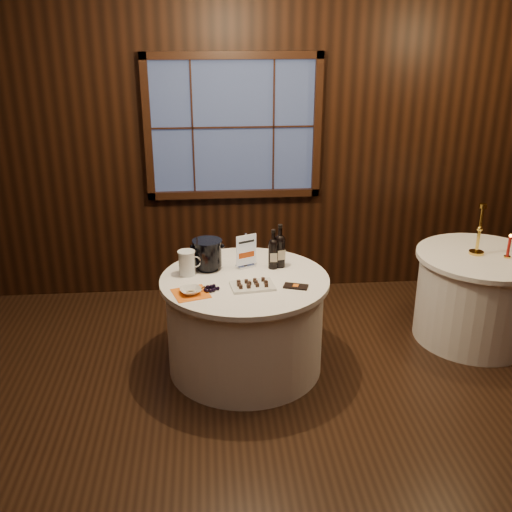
{
  "coord_description": "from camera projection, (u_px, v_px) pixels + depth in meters",
  "views": [
    {
      "loc": [
        -0.27,
        -3.12,
        2.6
      ],
      "look_at": [
        0.08,
        0.9,
        0.98
      ],
      "focal_mm": 42.0,
      "sensor_mm": 36.0,
      "label": 1
    }
  ],
  "objects": [
    {
      "name": "orange_napkin",
      "position": [
        191.0,
        293.0,
        4.25
      ],
      "size": [
        0.3,
        0.3,
        0.0
      ],
      "primitive_type": "cube",
      "rotation": [
        0.0,
        0.0,
        0.3
      ],
      "color": "orange",
      "rests_on": "main_table"
    },
    {
      "name": "chocolate_box",
      "position": [
        296.0,
        286.0,
        4.35
      ],
      "size": [
        0.19,
        0.14,
        0.01
      ],
      "primitive_type": "cube",
      "rotation": [
        0.0,
        0.0,
        -0.33
      ],
      "color": "black",
      "rests_on": "main_table"
    },
    {
      "name": "chocolate_plate",
      "position": [
        252.0,
        285.0,
        4.35
      ],
      "size": [
        0.34,
        0.25,
        0.04
      ],
      "rotation": [
        0.0,
        0.0,
        0.13
      ],
      "color": "white",
      "rests_on": "main_table"
    },
    {
      "name": "brass_candlestick",
      "position": [
        479.0,
        236.0,
        4.91
      ],
      "size": [
        0.12,
        0.12,
        0.43
      ],
      "color": "gold",
      "rests_on": "side_table"
    },
    {
      "name": "back_wall",
      "position": [
        233.0,
        138.0,
        5.59
      ],
      "size": [
        6.0,
        0.1,
        3.0
      ],
      "color": "black",
      "rests_on": "ground"
    },
    {
      "name": "main_table",
      "position": [
        245.0,
        323.0,
        4.65
      ],
      "size": [
        1.28,
        1.28,
        0.77
      ],
      "color": "white",
      "rests_on": "ground"
    },
    {
      "name": "sign_stand",
      "position": [
        246.0,
        256.0,
        4.67
      ],
      "size": [
        0.17,
        0.13,
        0.28
      ],
      "rotation": [
        0.0,
        0.0,
        0.41
      ],
      "color": "silver",
      "rests_on": "main_table"
    },
    {
      "name": "cracker_bowl",
      "position": [
        191.0,
        291.0,
        4.24
      ],
      "size": [
        0.18,
        0.18,
        0.04
      ],
      "primitive_type": "imported",
      "rotation": [
        0.0,
        0.0,
        0.25
      ],
      "color": "white",
      "rests_on": "orange_napkin"
    },
    {
      "name": "side_table",
      "position": [
        477.0,
        296.0,
        5.09
      ],
      "size": [
        1.08,
        1.08,
        0.77
      ],
      "color": "white",
      "rests_on": "ground"
    },
    {
      "name": "port_bottle_right",
      "position": [
        280.0,
        249.0,
        4.66
      ],
      "size": [
        0.08,
        0.09,
        0.35
      ],
      "rotation": [
        0.0,
        0.0,
        0.22
      ],
      "color": "black",
      "rests_on": "main_table"
    },
    {
      "name": "port_bottle_left",
      "position": [
        273.0,
        252.0,
        4.63
      ],
      "size": [
        0.08,
        0.08,
        0.32
      ],
      "rotation": [
        0.0,
        0.0,
        0.01
      ],
      "color": "black",
      "rests_on": "main_table"
    },
    {
      "name": "ground",
      "position": [
        256.0,
        449.0,
        3.87
      ],
      "size": [
        6.0,
        6.0,
        0.0
      ],
      "primitive_type": "plane",
      "color": "black",
      "rests_on": "ground"
    },
    {
      "name": "red_candle",
      "position": [
        509.0,
        248.0,
        4.86
      ],
      "size": [
        0.05,
        0.05,
        0.2
      ],
      "color": "gold",
      "rests_on": "side_table"
    },
    {
      "name": "grape_bunch",
      "position": [
        211.0,
        289.0,
        4.28
      ],
      "size": [
        0.19,
        0.09,
        0.04
      ],
      "rotation": [
        0.0,
        0.0,
        0.22
      ],
      "color": "black",
      "rests_on": "main_table"
    },
    {
      "name": "ice_bucket",
      "position": [
        207.0,
        254.0,
        4.62
      ],
      "size": [
        0.23,
        0.23,
        0.24
      ],
      "color": "black",
      "rests_on": "main_table"
    },
    {
      "name": "glass_pitcher",
      "position": [
        187.0,
        263.0,
        4.53
      ],
      "size": [
        0.18,
        0.13,
        0.19
      ],
      "rotation": [
        0.0,
        0.0,
        0.11
      ],
      "color": "white",
      "rests_on": "main_table"
    }
  ]
}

